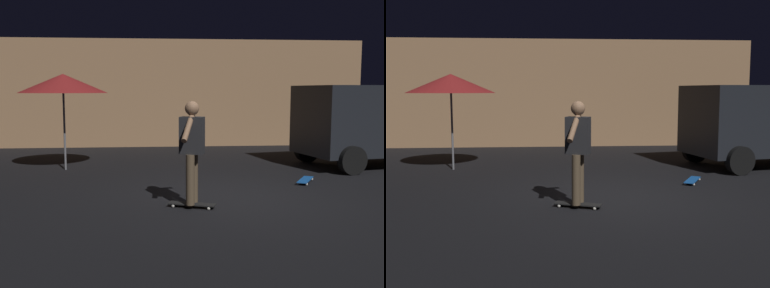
{
  "view_description": "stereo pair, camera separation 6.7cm",
  "coord_description": "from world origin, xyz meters",
  "views": [
    {
      "loc": [
        -1.34,
        -8.07,
        1.91
      ],
      "look_at": [
        -0.68,
        -0.67,
        1.05
      ],
      "focal_mm": 43.36,
      "sensor_mm": 36.0,
      "label": 1
    },
    {
      "loc": [
        -1.27,
        -8.07,
        1.91
      ],
      "look_at": [
        -0.68,
        -0.67,
        1.05
      ],
      "focal_mm": 43.36,
      "sensor_mm": 36.0,
      "label": 2
    }
  ],
  "objects": [
    {
      "name": "skater",
      "position": [
        -0.68,
        -0.67,
        1.04
      ],
      "size": [
        0.43,
        0.95,
        1.67
      ],
      "color": "brown",
      "rests_on": "skateboard_ridden"
    },
    {
      "name": "skateboard_spare",
      "position": [
        1.86,
        1.19,
        0.06
      ],
      "size": [
        0.56,
        0.78,
        0.07
      ],
      "color": "#1959B2",
      "rests_on": "ground_plane"
    },
    {
      "name": "ground_plane",
      "position": [
        0.0,
        0.0,
        0.0
      ],
      "size": [
        28.0,
        28.0,
        0.0
      ],
      "primitive_type": "plane",
      "color": "black"
    },
    {
      "name": "patio_umbrella",
      "position": [
        -3.41,
        3.23,
        2.07
      ],
      "size": [
        2.1,
        2.1,
        2.3
      ],
      "color": "slate",
      "rests_on": "ground_plane"
    },
    {
      "name": "low_building",
      "position": [
        -0.98,
        9.24,
        1.81
      ],
      "size": [
        13.88,
        3.18,
        3.62
      ],
      "color": "#AD7F56",
      "rests_on": "ground_plane"
    },
    {
      "name": "skateboard_ridden",
      "position": [
        -0.68,
        -0.67,
        0.06
      ],
      "size": [
        0.8,
        0.46,
        0.07
      ],
      "color": "black",
      "rests_on": "ground_plane"
    }
  ]
}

